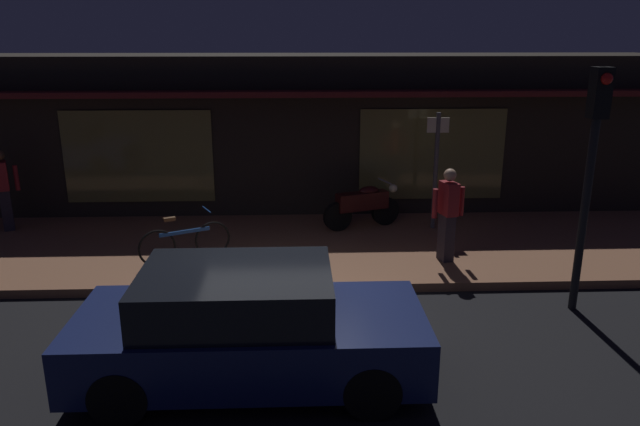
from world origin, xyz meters
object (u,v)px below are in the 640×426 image
object	(u,v)px
bicycle_parked	(185,242)
person_bystander	(448,213)
sign_post	(436,164)
motorcycle	(363,205)
traffic_light_pole	(593,148)
parked_car_far	(247,327)
person_photographer	(4,188)

from	to	relation	value
bicycle_parked	person_bystander	world-z (taller)	person_bystander
bicycle_parked	sign_post	distance (m)	5.23
person_bystander	sign_post	world-z (taller)	sign_post
motorcycle	bicycle_parked	bearing A→B (deg)	-151.46
traffic_light_pole	parked_car_far	bearing A→B (deg)	-159.56
motorcycle	person_photographer	size ratio (longest dim) A/B	0.98
person_photographer	person_bystander	bearing A→B (deg)	-13.79
motorcycle	parked_car_far	xyz separation A→B (m)	(-2.00, -5.49, 0.06)
bicycle_parked	motorcycle	bearing A→B (deg)	28.54
bicycle_parked	person_photographer	size ratio (longest dim) A/B	0.90
motorcycle	person_photographer	xyz separation A→B (m)	(-7.35, 0.16, 0.38)
bicycle_parked	sign_post	bearing A→B (deg)	20.02
person_bystander	bicycle_parked	bearing A→B (deg)	178.48
sign_post	parked_car_far	distance (m)	6.47
person_bystander	parked_car_far	size ratio (longest dim) A/B	0.41
person_photographer	traffic_light_pole	distance (m)	10.97
person_photographer	person_bystander	distance (m)	8.87
bicycle_parked	parked_car_far	xyz separation A→B (m)	(1.37, -3.66, 0.20)
bicycle_parked	sign_post	world-z (taller)	sign_post
person_bystander	sign_post	bearing A→B (deg)	84.03
motorcycle	parked_car_far	bearing A→B (deg)	-109.98
sign_post	traffic_light_pole	bearing A→B (deg)	-69.49
bicycle_parked	sign_post	size ratio (longest dim) A/B	0.63
motorcycle	traffic_light_pole	world-z (taller)	traffic_light_pole
motorcycle	person_bystander	distance (m)	2.36
person_bystander	parked_car_far	bearing A→B (deg)	-132.62
traffic_light_pole	parked_car_far	distance (m)	5.43
person_bystander	traffic_light_pole	xyz separation A→B (m)	(1.55, -1.75, 1.45)
parked_car_far	sign_post	bearing A→B (deg)	57.49
sign_post	motorcycle	bearing A→B (deg)	177.06
person_bystander	traffic_light_pole	bearing A→B (deg)	-48.34
motorcycle	bicycle_parked	world-z (taller)	motorcycle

